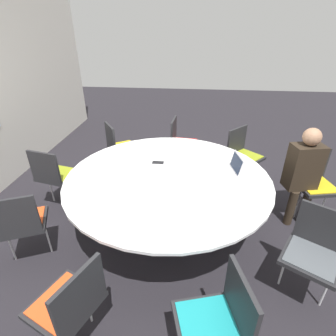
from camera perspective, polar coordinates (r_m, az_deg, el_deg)
The scene contains 15 objects.
ground_plane at distance 3.35m, azimuth 0.00°, elevation -12.53°, with size 16.00×16.00×0.00m, color black.
conference_table at distance 2.96m, azimuth 0.00°, elevation -3.02°, with size 2.27×2.27×0.73m.
chair_0 at distance 3.73m, azimuth 29.25°, elevation -2.07°, with size 0.50×0.52×0.88m.
chair_1 at distance 4.10m, azimuth 15.93°, elevation 3.41°, with size 0.61×0.61×0.88m.
chair_2 at distance 4.38m, azimuth 2.88°, elevation 6.17°, with size 0.47×0.46×0.88m.
chair_3 at distance 4.27m, azimuth -10.60°, elevation 5.05°, with size 0.60×0.59×0.88m.
chair_4 at distance 3.70m, azimuth -23.61°, elevation -0.92°, with size 0.51×0.52×0.88m.
chair_5 at distance 2.98m, azimuth -29.51°, elevation -10.03°, with size 0.56×0.57×0.88m.
chair_6 at distance 2.14m, azimuth -20.51°, elevation -25.69°, with size 0.57×0.56×0.88m.
chair_7 at distance 1.99m, azimuth 11.02°, elevation -29.62°, with size 0.54×0.52×0.88m.
chair_8 at distance 2.66m, azimuth 29.32°, elevation -14.96°, with size 0.59×0.60×0.88m.
person_0 at distance 3.45m, azimuth 27.44°, elevation -0.34°, with size 0.31×0.40×1.23m.
laptop at distance 3.05m, azimuth 13.49°, elevation -0.07°, with size 0.34×0.30×0.21m.
cell_phone at distance 3.20m, azimuth -2.19°, elevation 1.21°, with size 0.07×0.14×0.01m.
handbag at distance 4.68m, azimuth -1.53°, elevation 2.46°, with size 0.36×0.16×0.28m.
Camera 1 is at (-2.51, -0.26, 2.21)m, focal length 28.00 mm.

